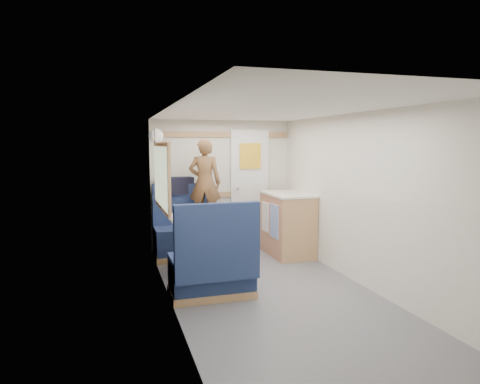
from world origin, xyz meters
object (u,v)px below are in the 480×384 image
object	(u,v)px
bench_near	(213,270)
tumbler_right	(199,214)
bench_far	(185,236)
wine_glass	(198,208)
dinette_table	(197,230)
orange_fruit	(210,216)
galley_counter	(287,224)
cheese_block	(209,219)
bread_loaf	(209,211)
pepper_grinder	(195,214)
beer_glass	(207,214)
person	(205,183)
duffel_bag	(175,186)
dome_light	(156,136)
tray	(210,217)
tumbler_mid	(189,211)
tumbler_left	(184,219)

from	to	relation	value
bench_near	tumbler_right	world-z (taller)	bench_near
bench_far	wine_glass	world-z (taller)	bench_far
dinette_table	tumbler_right	bearing A→B (deg)	-51.76
orange_fruit	galley_counter	bearing A→B (deg)	30.15
bench_far	cheese_block	world-z (taller)	bench_far
dinette_table	bread_loaf	bearing A→B (deg)	36.88
wine_glass	bread_loaf	world-z (taller)	wine_glass
cheese_block	pepper_grinder	world-z (taller)	pepper_grinder
pepper_grinder	beer_glass	bearing A→B (deg)	-1.45
orange_fruit	cheese_block	xyz separation A→B (m)	(-0.04, -0.10, -0.02)
bench_near	person	distance (m)	1.87
dinette_table	pepper_grinder	distance (m)	0.22
galley_counter	duffel_bag	distance (m)	1.76
dome_light	tray	bearing A→B (deg)	-59.17
dinette_table	wine_glass	world-z (taller)	wine_glass
galley_counter	bread_loaf	distance (m)	1.37
pepper_grinder	bread_loaf	distance (m)	0.31
tumbler_right	bread_loaf	size ratio (longest dim) A/B	0.44
bench_far	pepper_grinder	size ratio (longest dim) A/B	9.92
orange_fruit	beer_glass	xyz separation A→B (m)	(-0.01, 0.17, -0.01)
tumbler_mid	bread_loaf	world-z (taller)	same
duffel_bag	tumbler_mid	xyz separation A→B (m)	(0.04, -0.92, -0.25)
duffel_bag	pepper_grinder	size ratio (longest dim) A/B	4.86
duffel_bag	cheese_block	distance (m)	1.49
beer_glass	pepper_grinder	world-z (taller)	pepper_grinder
dinette_table	pepper_grinder	bearing A→B (deg)	-117.05
dome_light	duffel_bag	world-z (taller)	dome_light
dinette_table	tray	distance (m)	0.24
bench_near	tumbler_left	xyz separation A→B (m)	(-0.22, 0.49, 0.48)
orange_fruit	bench_near	bearing A→B (deg)	-101.14
tumbler_right	beer_glass	bearing A→B (deg)	-14.48
orange_fruit	person	bearing A→B (deg)	81.23
orange_fruit	tumbler_left	size ratio (longest dim) A/B	0.61
galley_counter	tumbler_mid	xyz separation A→B (m)	(-1.53, -0.35, 0.31)
bench_far	tumbler_mid	bearing A→B (deg)	-95.25
person	bread_loaf	bearing A→B (deg)	100.63
galley_counter	dinette_table	bearing A→B (deg)	-159.46
bench_near	tray	size ratio (longest dim) A/B	3.16
bench_far	beer_glass	xyz separation A→B (m)	(0.12, -0.92, 0.47)
tumbler_mid	wine_glass	bearing A→B (deg)	-71.41
bread_loaf	tumbler_right	bearing A→B (deg)	-132.85
beer_glass	bench_far	bearing A→B (deg)	97.37
person	bench_near	bearing A→B (deg)	98.44
bench_far	tumbler_left	bearing A→B (deg)	-100.29
duffel_bag	tumbler_right	size ratio (longest dim) A/B	4.51
dinette_table	tumbler_right	distance (m)	0.22
galley_counter	cheese_block	xyz separation A→B (m)	(-1.38, -0.88, 0.29)
tumbler_left	bench_near	bearing A→B (deg)	-65.31
cheese_block	galley_counter	bearing A→B (deg)	32.58
dome_light	pepper_grinder	world-z (taller)	dome_light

